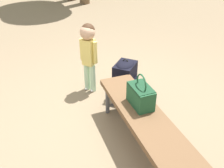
{
  "coord_description": "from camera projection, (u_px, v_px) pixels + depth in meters",
  "views": [
    {
      "loc": [
        -2.15,
        1.44,
        2.03
      ],
      "look_at": [
        0.05,
        0.09,
        0.45
      ],
      "focal_mm": 40.51,
      "sensor_mm": 36.0,
      "label": 1
    }
  ],
  "objects": [
    {
      "name": "handbag",
      "position": [
        141.0,
        95.0,
        2.61
      ],
      "size": [
        0.35,
        0.23,
        0.37
      ],
      "color": "#1E4C2D",
      "rests_on": "park_bench"
    },
    {
      "name": "park_bench",
      "position": [
        143.0,
        118.0,
        2.57
      ],
      "size": [
        1.65,
        0.7,
        0.45
      ],
      "color": "brown",
      "rests_on": "ground"
    },
    {
      "name": "backpack_large",
      "position": [
        125.0,
        78.0,
        3.49
      ],
      "size": [
        0.4,
        0.42,
        0.57
      ],
      "color": "black",
      "rests_on": "ground"
    },
    {
      "name": "child_standing",
      "position": [
        88.0,
        48.0,
        3.41
      ],
      "size": [
        0.25,
        0.2,
        1.0
      ],
      "color": "#B2D8B2",
      "rests_on": "ground"
    },
    {
      "name": "ground_plane",
      "position": [
        120.0,
        114.0,
        3.27
      ],
      "size": [
        40.0,
        40.0,
        0.0
      ],
      "primitive_type": "plane",
      "color": "#7F6B51",
      "rests_on": "ground"
    }
  ]
}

